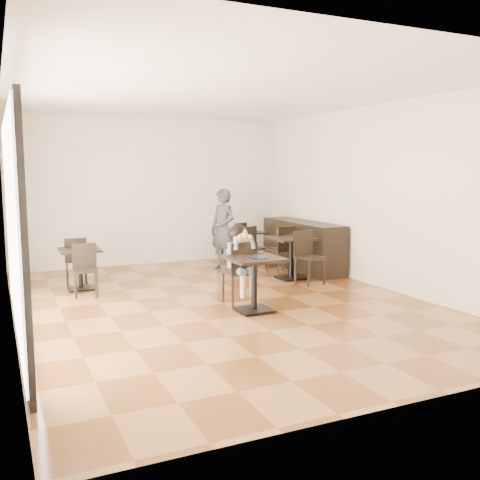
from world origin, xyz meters
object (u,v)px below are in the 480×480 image
child_chair (239,272)px  adult_patron (223,229)px  chair_left_b (85,271)px  chair_left_a (76,260)px  cafe_table_mid (291,258)px  cafe_table_left (81,269)px  cafe_table_back (245,248)px  chair_back_a (235,242)px  chair_mid_b (310,258)px  child (239,264)px  chair_mid_a (280,250)px  chair_back_b (256,248)px  child_table (254,284)px

child_chair → adult_patron: size_ratio=0.58×
child_chair → chair_left_b: 2.55m
chair_left_a → cafe_table_mid: bearing=167.3°
cafe_table_left → cafe_table_back: cafe_table_back is taller
adult_patron → cafe_table_back: bearing=92.3°
chair_back_a → cafe_table_left: bearing=0.8°
cafe_table_mid → chair_mid_b: 0.56m
chair_left_a → chair_left_b: (0.00, -1.10, 0.00)m
chair_left_a → cafe_table_back: bearing=-166.9°
adult_patron → chair_left_a: adult_patron is taller
chair_left_b → chair_mid_b: bearing=-4.7°
child → chair_mid_a: bearing=46.2°
chair_left_a → child: bearing=135.2°
chair_left_a → chair_left_b: same height
child → chair_mid_b: 1.91m
child_chair → chair_left_b: child_chair is taller
chair_left_b → chair_back_b: 3.76m
cafe_table_left → cafe_table_mid: bearing=-10.9°
child_table → adult_patron: bearing=74.9°
cafe_table_mid → chair_mid_b: bearing=-82.3°
child_table → adult_patron: 3.41m
child_table → chair_mid_a: size_ratio=0.84×
child → cafe_table_mid: child is taller
child_chair → chair_left_a: child_chair is taller
child_chair → chair_left_b: bearing=-34.9°
child_table → cafe_table_back: (1.53, 3.57, -0.04)m
child_chair → cafe_table_mid: 2.12m
child → chair_left_a: (-2.09, 2.56, -0.18)m
chair_back_a → adult_patron: bearing=30.1°
chair_left_b → chair_mid_a: bearing=11.5°
child_table → chair_left_a: size_ratio=0.94×
child → chair_back_a: (1.53, 3.57, -0.17)m
chair_left_a → child_chair: bearing=135.2°
chair_mid_b → cafe_table_left: bearing=153.9°
child_chair → cafe_table_left: size_ratio=1.36×
child_chair → cafe_table_back: bearing=-116.9°
child_chair → chair_left_a: 3.31m
child_chair → chair_back_a: size_ratio=1.10×
child → chair_mid_b: size_ratio=1.27×
child → cafe_table_left: size_ratio=1.71×
chair_mid_b → chair_left_b: bearing=161.6°
chair_back_a → chair_back_b: (0.00, -1.10, 0.00)m
adult_patron → chair_mid_a: (0.88, -0.88, -0.36)m
adult_patron → chair_left_a: size_ratio=1.96×
cafe_table_mid → child: bearing=-142.6°
child_table → child_chair: 0.56m
chair_mid_a → cafe_table_back: bearing=-86.8°
chair_back_b → chair_left_b: bearing=173.0°
child → chair_back_a: bearing=66.8°
child → cafe_table_mid: (1.68, 1.29, -0.21)m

